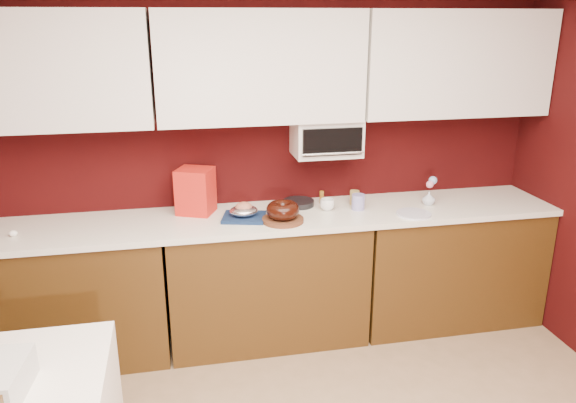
% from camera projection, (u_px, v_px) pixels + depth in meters
% --- Properties ---
extents(wall_back, '(4.00, 0.02, 2.50)m').
position_uv_depth(wall_back, '(258.00, 153.00, 3.89)').
color(wall_back, '#310606').
rests_on(wall_back, floor).
extents(base_cabinet_left, '(1.31, 0.58, 0.86)m').
position_uv_depth(base_cabinet_left, '(62.00, 298.00, 3.61)').
color(base_cabinet_left, '#452B0D').
rests_on(base_cabinet_left, floor).
extents(base_cabinet_center, '(1.31, 0.58, 0.86)m').
position_uv_depth(base_cabinet_center, '(266.00, 280.00, 3.86)').
color(base_cabinet_center, '#452B0D').
rests_on(base_cabinet_center, floor).
extents(base_cabinet_right, '(1.31, 0.58, 0.86)m').
position_uv_depth(base_cabinet_right, '(446.00, 263.00, 4.11)').
color(base_cabinet_right, '#452B0D').
rests_on(base_cabinet_right, floor).
extents(countertop, '(4.00, 0.62, 0.04)m').
position_uv_depth(countertop, '(266.00, 218.00, 3.72)').
color(countertop, white).
rests_on(countertop, base_cabinet_center).
extents(upper_cabinet_left, '(1.31, 0.33, 0.70)m').
position_uv_depth(upper_cabinet_left, '(36.00, 70.00, 3.30)').
color(upper_cabinet_left, white).
rests_on(upper_cabinet_left, wall_back).
extents(upper_cabinet_center, '(1.31, 0.33, 0.70)m').
position_uv_depth(upper_cabinet_center, '(260.00, 67.00, 3.55)').
color(upper_cabinet_center, white).
rests_on(upper_cabinet_center, wall_back).
extents(upper_cabinet_right, '(1.31, 0.33, 0.70)m').
position_uv_depth(upper_cabinet_right, '(454.00, 63.00, 3.81)').
color(upper_cabinet_right, white).
rests_on(upper_cabinet_right, wall_back).
extents(toaster_oven, '(0.45, 0.30, 0.25)m').
position_uv_depth(toaster_oven, '(326.00, 137.00, 3.80)').
color(toaster_oven, white).
rests_on(toaster_oven, upper_cabinet_center).
extents(toaster_oven_door, '(0.40, 0.02, 0.18)m').
position_uv_depth(toaster_oven_door, '(333.00, 142.00, 3.66)').
color(toaster_oven_door, black).
rests_on(toaster_oven_door, toaster_oven).
extents(toaster_oven_handle, '(0.42, 0.02, 0.02)m').
position_uv_depth(toaster_oven_handle, '(333.00, 154.00, 3.67)').
color(toaster_oven_handle, silver).
rests_on(toaster_oven_handle, toaster_oven).
extents(cake_base, '(0.35, 0.35, 0.02)m').
position_uv_depth(cake_base, '(283.00, 220.00, 3.59)').
color(cake_base, '#592F1A').
rests_on(cake_base, countertop).
extents(bundt_cake, '(0.24, 0.24, 0.09)m').
position_uv_depth(bundt_cake, '(283.00, 210.00, 3.57)').
color(bundt_cake, black).
rests_on(bundt_cake, cake_base).
extents(navy_towel, '(0.32, 0.29, 0.02)m').
position_uv_depth(navy_towel, '(244.00, 217.00, 3.65)').
color(navy_towel, '#13264A').
rests_on(navy_towel, countertop).
extents(foil_ham_nest, '(0.20, 0.18, 0.07)m').
position_uv_depth(foil_ham_nest, '(244.00, 211.00, 3.63)').
color(foil_ham_nest, white).
rests_on(foil_ham_nest, navy_towel).
extents(roasted_ham, '(0.11, 0.09, 0.07)m').
position_uv_depth(roasted_ham, '(244.00, 207.00, 3.62)').
color(roasted_ham, '#B86F54').
rests_on(roasted_ham, foil_ham_nest).
extents(pandoro_box, '(0.29, 0.27, 0.30)m').
position_uv_depth(pandoro_box, '(196.00, 191.00, 3.72)').
color(pandoro_box, '#AD0B1B').
rests_on(pandoro_box, countertop).
extents(dark_pan, '(0.25, 0.25, 0.04)m').
position_uv_depth(dark_pan, '(299.00, 203.00, 3.90)').
color(dark_pan, black).
rests_on(dark_pan, countertop).
extents(coffee_mug, '(0.12, 0.12, 0.09)m').
position_uv_depth(coffee_mug, '(327.00, 203.00, 3.80)').
color(coffee_mug, white).
rests_on(coffee_mug, countertop).
extents(blue_jar, '(0.09, 0.09, 0.11)m').
position_uv_depth(blue_jar, '(358.00, 202.00, 3.81)').
color(blue_jar, '#1F1A93').
rests_on(blue_jar, countertop).
extents(flower_vase, '(0.08, 0.08, 0.11)m').
position_uv_depth(flower_vase, '(429.00, 197.00, 3.91)').
color(flower_vase, silver).
rests_on(flower_vase, countertop).
extents(flower_pink, '(0.05, 0.05, 0.05)m').
position_uv_depth(flower_pink, '(430.00, 184.00, 3.88)').
color(flower_pink, pink).
rests_on(flower_pink, flower_vase).
extents(flower_blue, '(0.06, 0.06, 0.06)m').
position_uv_depth(flower_blue, '(433.00, 180.00, 3.90)').
color(flower_blue, '#7C9CC6').
rests_on(flower_blue, flower_vase).
extents(china_plate, '(0.26, 0.26, 0.01)m').
position_uv_depth(china_plate, '(414.00, 214.00, 3.72)').
color(china_plate, silver).
rests_on(china_plate, countertop).
extents(amber_bottle, '(0.04, 0.04, 0.09)m').
position_uv_depth(amber_bottle, '(322.00, 197.00, 3.94)').
color(amber_bottle, brown).
rests_on(amber_bottle, countertop).
extents(paper_cup, '(0.07, 0.07, 0.10)m').
position_uv_depth(paper_cup, '(354.00, 198.00, 3.92)').
color(paper_cup, olive).
rests_on(paper_cup, countertop).
extents(egg_right, '(0.06, 0.05, 0.04)m').
position_uv_depth(egg_right, '(13.00, 233.00, 3.35)').
color(egg_right, white).
rests_on(egg_right, countertop).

